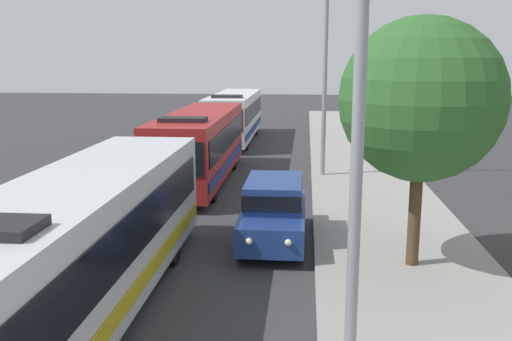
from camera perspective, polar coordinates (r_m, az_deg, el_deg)
name	(u,v)px	position (r m, az deg, el deg)	size (l,w,h in m)	color
bus_lead	(82,242)	(12.29, -17.29, -6.99)	(2.58, 11.80, 3.21)	silver
bus_second_in_line	(199,144)	(24.55, -5.77, 2.67)	(2.58, 10.56, 3.21)	maroon
bus_middle	(234,115)	(36.33, -2.21, 5.64)	(2.58, 10.96, 3.21)	silver
white_suv	(274,209)	(16.69, 1.82, -3.89)	(1.86, 4.67, 1.90)	navy
streetlamp_near	(361,63)	(8.69, 10.57, 10.71)	(5.40, 0.28, 8.68)	gray
streetlamp_mid	(325,60)	(25.23, 7.04, 11.09)	(6.43, 0.28, 8.34)	gray
roadside_tree	(421,100)	(14.50, 16.44, 6.89)	(4.08, 4.08, 6.32)	#4C3823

